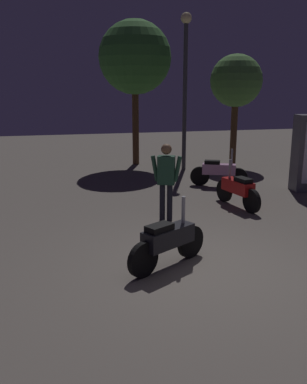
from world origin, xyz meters
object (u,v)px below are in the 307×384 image
object	(u,v)px
motorcycle_black_foreground	(168,241)
motorcycle_red_parked_left	(238,189)
streetlamp_near	(185,73)
motorcycle_pink_parked_right	(219,172)
person_rider_beside	(166,175)

from	to	relation	value
motorcycle_black_foreground	motorcycle_red_parked_left	distance (m)	3.88
motorcycle_red_parked_left	streetlamp_near	size ratio (longest dim) A/B	0.32
motorcycle_red_parked_left	motorcycle_pink_parked_right	xyz separation A→B (m)	(0.38, 2.13, 0.00)
motorcycle_black_foreground	streetlamp_near	xyz separation A→B (m)	(2.75, 7.79, 2.83)
motorcycle_black_foreground	person_rider_beside	world-z (taller)	person_rider_beside
motorcycle_pink_parked_right	streetlamp_near	bearing A→B (deg)	118.70
streetlamp_near	motorcycle_pink_parked_right	bearing A→B (deg)	-86.02
motorcycle_red_parked_left	motorcycle_pink_parked_right	world-z (taller)	same
motorcycle_black_foreground	motorcycle_pink_parked_right	world-z (taller)	same
motorcycle_black_foreground	streetlamp_near	size ratio (longest dim) A/B	0.29
motorcycle_pink_parked_right	motorcycle_black_foreground	bearing A→B (deg)	-95.47
motorcycle_pink_parked_right	person_rider_beside	xyz separation A→B (m)	(-2.34, -2.73, 0.56)
motorcycle_red_parked_left	person_rider_beside	world-z (taller)	person_rider_beside
motorcycle_black_foreground	streetlamp_near	world-z (taller)	streetlamp_near
motorcycle_red_parked_left	motorcycle_black_foreground	bearing A→B (deg)	127.46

